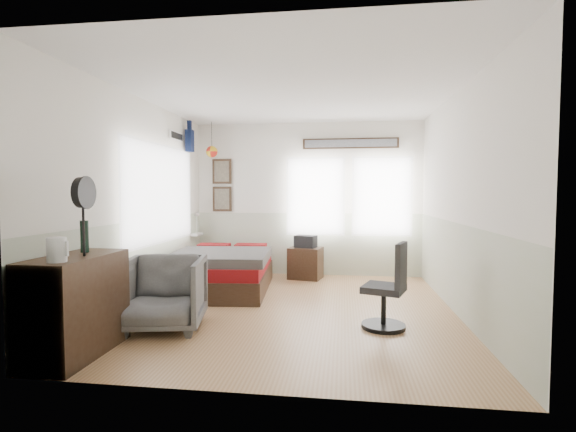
% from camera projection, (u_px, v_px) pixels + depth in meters
% --- Properties ---
extents(ground_plane, '(4.00, 4.50, 0.01)m').
position_uv_depth(ground_plane, '(292.00, 309.00, 5.26)').
color(ground_plane, '#AF7A49').
extents(room_shell, '(4.02, 4.52, 2.71)m').
position_uv_depth(room_shell, '(288.00, 181.00, 5.36)').
color(room_shell, white).
rests_on(room_shell, ground_plane).
extents(wall_decor, '(3.55, 1.32, 1.44)m').
position_uv_depth(wall_decor, '(242.00, 156.00, 7.22)').
color(wall_decor, '#3F2817').
rests_on(wall_decor, room_shell).
extents(bed, '(1.49, 1.99, 0.60)m').
position_uv_depth(bed, '(223.00, 271.00, 6.26)').
color(bed, '#331F12').
rests_on(bed, ground_plane).
extents(dresser, '(0.48, 1.00, 0.90)m').
position_uv_depth(dresser, '(76.00, 305.00, 3.74)').
color(dresser, '#331F12').
rests_on(dresser, ground_plane).
extents(armchair, '(0.97, 0.99, 0.77)m').
position_uv_depth(armchair, '(163.00, 293.00, 4.46)').
color(armchair, slate).
rests_on(armchair, ground_plane).
extents(nightstand, '(0.61, 0.52, 0.53)m').
position_uv_depth(nightstand, '(306.00, 263.00, 7.11)').
color(nightstand, '#331F12').
rests_on(nightstand, ground_plane).
extents(task_chair, '(0.53, 0.53, 0.94)m').
position_uv_depth(task_chair, '(389.00, 294.00, 4.46)').
color(task_chair, black).
rests_on(task_chair, ground_plane).
extents(kettle, '(0.18, 0.15, 0.20)m').
position_uv_depth(kettle, '(57.00, 250.00, 3.38)').
color(kettle, silver).
rests_on(kettle, dresser).
extents(bottle, '(0.08, 0.08, 0.30)m').
position_uv_depth(bottle, '(84.00, 236.00, 3.92)').
color(bottle, black).
rests_on(bottle, dresser).
extents(stand_fan, '(0.09, 0.29, 0.71)m').
position_uv_depth(stand_fan, '(84.00, 194.00, 3.66)').
color(stand_fan, black).
rests_on(stand_fan, dresser).
extents(black_bag, '(0.40, 0.33, 0.21)m').
position_uv_depth(black_bag, '(306.00, 241.00, 7.09)').
color(black_bag, black).
rests_on(black_bag, nightstand).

